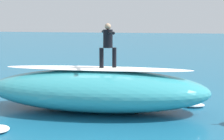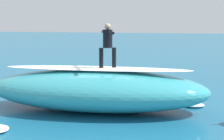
{
  "view_description": "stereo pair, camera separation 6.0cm",
  "coord_description": "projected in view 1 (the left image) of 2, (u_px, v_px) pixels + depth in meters",
  "views": [
    {
      "loc": [
        -2.87,
        12.99,
        3.14
      ],
      "look_at": [
        -0.21,
        -0.25,
        1.13
      ],
      "focal_mm": 56.4,
      "sensor_mm": 36.0,
      "label": 1
    },
    {
      "loc": [
        -2.93,
        12.98,
        3.14
      ],
      "look_at": [
        -0.21,
        -0.25,
        1.13
      ],
      "focal_mm": 56.4,
      "sensor_mm": 36.0,
      "label": 2
    }
  ],
  "objects": [
    {
      "name": "wave_foam_lip",
      "position": [
        97.0,
        69.0,
        11.87
      ],
      "size": [
        6.48,
        1.31,
        0.08
      ],
      "primitive_type": "ellipsoid",
      "rotation": [
        0.0,
        0.0,
        0.04
      ],
      "color": "white",
      "rests_on": "wave_crest"
    },
    {
      "name": "wave_crest",
      "position": [
        97.0,
        90.0,
        11.98
      ],
      "size": [
        7.69,
        3.3,
        1.4
      ],
      "primitive_type": "ellipsoid",
      "rotation": [
        0.0,
        0.0,
        0.04
      ],
      "color": "teal",
      "rests_on": "ground_plane"
    },
    {
      "name": "foam_patch_near",
      "position": [
        193.0,
        105.0,
        12.5
      ],
      "size": [
        0.87,
        0.66,
        0.13
      ],
      "primitive_type": "ellipsoid",
      "rotation": [
        0.0,
        0.0,
        0.17
      ],
      "color": "white",
      "rests_on": "ground_plane"
    },
    {
      "name": "surfboard_riding",
      "position": [
        108.0,
        69.0,
        11.82
      ],
      "size": [
        2.02,
        1.33,
        0.09
      ],
      "primitive_type": "ellipsoid",
      "rotation": [
        0.0,
        0.0,
        0.46
      ],
      "color": "#EAE5C6",
      "rests_on": "wave_crest"
    },
    {
      "name": "surfer_riding",
      "position": [
        108.0,
        42.0,
        11.68
      ],
      "size": [
        0.71,
        1.29,
        1.47
      ],
      "rotation": [
        0.0,
        0.0,
        0.46
      ],
      "color": "black",
      "rests_on": "surfboard_riding"
    },
    {
      "name": "surfboard_paddling",
      "position": [
        115.0,
        88.0,
        15.6
      ],
      "size": [
        2.38,
        1.6,
        0.06
      ],
      "primitive_type": "ellipsoid",
      "rotation": [
        0.0,
        0.0,
        2.66
      ],
      "color": "#E0563D",
      "rests_on": "ground_plane"
    },
    {
      "name": "ground_plane",
      "position": [
        105.0,
        99.0,
        13.62
      ],
      "size": [
        120.0,
        120.0,
        0.0
      ],
      "primitive_type": "plane",
      "color": "#196084"
    },
    {
      "name": "surfer_paddling",
      "position": [
        113.0,
        85.0,
        15.65
      ],
      "size": [
        1.52,
        0.93,
        0.29
      ],
      "rotation": [
        0.0,
        0.0,
        2.66
      ],
      "color": "black",
      "rests_on": "surfboard_paddling"
    },
    {
      "name": "foam_patch_far",
      "position": [
        68.0,
        89.0,
        15.42
      ],
      "size": [
        0.82,
        0.71,
        0.1
      ],
      "primitive_type": "ellipsoid",
      "rotation": [
        0.0,
        0.0,
        0.25
      ],
      "color": "white",
      "rests_on": "ground_plane"
    }
  ]
}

